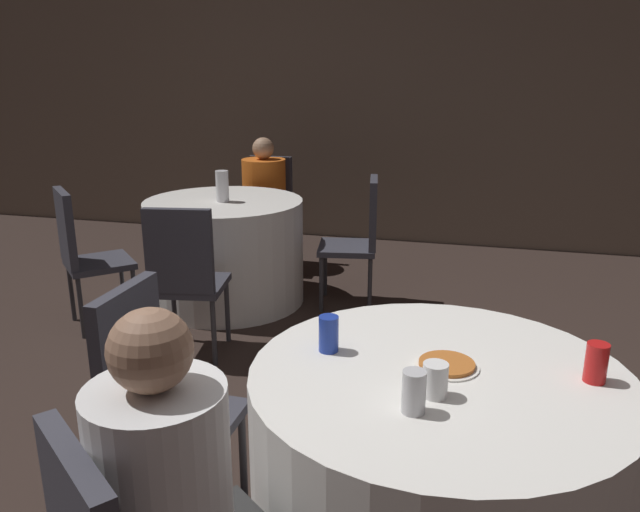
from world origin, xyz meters
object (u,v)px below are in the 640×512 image
at_px(chair_far_southwest, 82,248).
at_px(soda_can_silver, 414,392).
at_px(chair_far_east, 361,232).
at_px(pizza_plate_near, 447,365).
at_px(soda_can_blue, 329,334).
at_px(chair_near_west, 153,390).
at_px(chair_far_south, 185,271).
at_px(person_orange_shirt, 262,202).
at_px(soda_can_red, 596,363).
at_px(bottle_far, 222,186).
at_px(table_far, 226,251).
at_px(table_near, 434,477).
at_px(chair_far_north, 268,202).

height_order(chair_far_southwest, soda_can_silver, chair_far_southwest).
bearing_deg(chair_far_east, soda_can_silver, -175.56).
bearing_deg(pizza_plate_near, soda_can_blue, 176.43).
bearing_deg(pizza_plate_near, chair_near_west, -178.66).
bearing_deg(chair_far_south, soda_can_silver, -56.38).
height_order(person_orange_shirt, pizza_plate_near, person_orange_shirt).
xyz_separation_m(soda_can_red, bottle_far, (-2.12, 2.18, 0.05)).
height_order(table_far, bottle_far, bottle_far).
relative_size(table_far, chair_far_east, 1.22).
distance_m(chair_far_south, soda_can_silver, 2.15).
bearing_deg(bottle_far, soda_can_blue, -59.17).
bearing_deg(chair_near_west, soda_can_silver, 75.32).
distance_m(pizza_plate_near, soda_can_red, 0.44).
xyz_separation_m(chair_far_east, soda_can_silver, (0.65, -2.68, 0.27)).
relative_size(chair_far_south, soda_can_silver, 7.62).
height_order(table_near, person_orange_shirt, person_orange_shirt).
xyz_separation_m(chair_far_south, soda_can_blue, (1.15, -1.24, 0.27)).
height_order(chair_near_west, chair_far_east, same).
distance_m(soda_can_blue, soda_can_silver, 0.45).
xyz_separation_m(chair_near_west, soda_can_blue, (0.64, 0.05, 0.27)).
bearing_deg(chair_far_south, chair_far_southwest, 152.71).
height_order(table_near, chair_far_east, chair_far_east).
relative_size(chair_far_east, person_orange_shirt, 0.84).
relative_size(table_far, pizza_plate_near, 5.59).
xyz_separation_m(chair_far_southwest, bottle_far, (0.71, 0.66, 0.32)).
bearing_deg(table_near, chair_near_west, 178.97).
distance_m(pizza_plate_near, soda_can_blue, 0.39).
relative_size(chair_far_north, soda_can_silver, 7.62).
distance_m(table_near, chair_near_west, 1.03).
height_order(table_far, soda_can_red, soda_can_red).
distance_m(chair_far_north, person_orange_shirt, 0.16).
relative_size(chair_near_west, chair_far_north, 1.00).
bearing_deg(soda_can_red, chair_far_south, 147.67).
relative_size(chair_far_southwest, chair_far_north, 1.00).
height_order(person_orange_shirt, soda_can_red, person_orange_shirt).
distance_m(chair_far_east, soda_can_blue, 2.41).
bearing_deg(bottle_far, chair_near_west, -73.54).
distance_m(pizza_plate_near, soda_can_silver, 0.31).
distance_m(chair_near_west, chair_far_southwest, 2.07).
bearing_deg(chair_near_west, table_near, 90.00).
bearing_deg(chair_far_southwest, pizza_plate_near, 12.28).
height_order(chair_far_east, pizza_plate_near, chair_far_east).
relative_size(chair_far_southwest, soda_can_silver, 7.62).
relative_size(chair_far_east, soda_can_blue, 7.62).
height_order(table_far, chair_far_south, chair_far_south).
height_order(person_orange_shirt, bottle_far, person_orange_shirt).
distance_m(chair_far_southwest, bottle_far, 1.02).
bearing_deg(soda_can_red, soda_can_blue, 179.56).
xyz_separation_m(chair_far_north, soda_can_silver, (1.63, -3.51, 0.27)).
height_order(pizza_plate_near, soda_can_blue, soda_can_blue).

